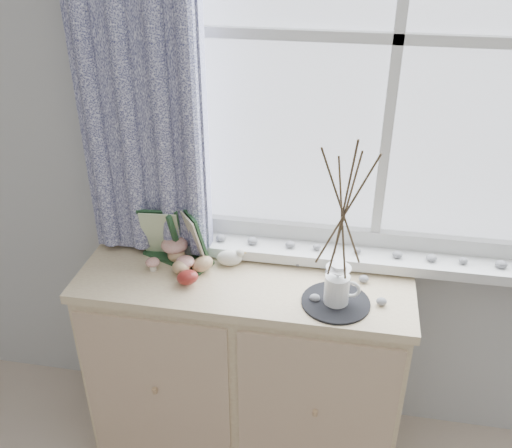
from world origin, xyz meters
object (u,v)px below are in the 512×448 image
(sideboard, at_px, (246,365))
(botanical_book, at_px, (174,239))
(twig_pitcher, at_px, (344,208))
(toadstool_cluster, at_px, (175,251))

(sideboard, height_order, botanical_book, botanical_book)
(sideboard, distance_m, twig_pitcher, 0.86)
(botanical_book, distance_m, twig_pitcher, 0.66)
(sideboard, xyz_separation_m, toadstool_cluster, (-0.27, 0.04, 0.48))
(sideboard, xyz_separation_m, twig_pitcher, (0.33, -0.09, 0.79))
(toadstool_cluster, height_order, twig_pitcher, twig_pitcher)
(botanical_book, height_order, toadstool_cluster, botanical_book)
(twig_pitcher, bearing_deg, botanical_book, 170.12)
(toadstool_cluster, bearing_deg, botanical_book, 15.38)
(botanical_book, relative_size, toadstool_cluster, 1.69)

